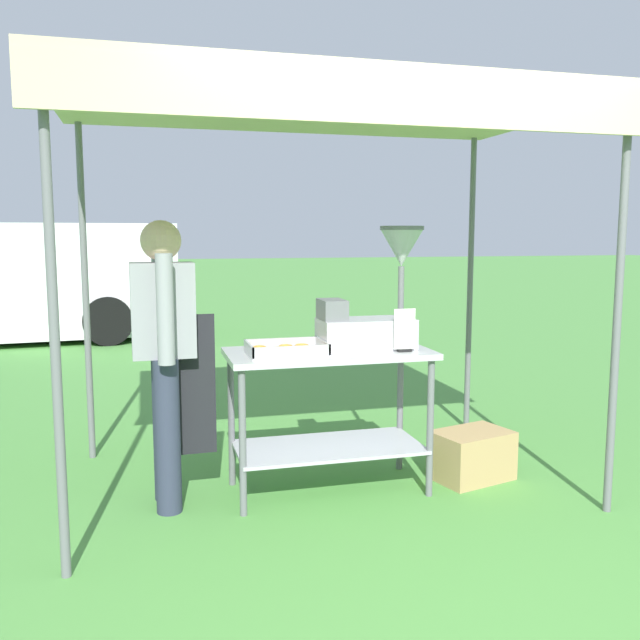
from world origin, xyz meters
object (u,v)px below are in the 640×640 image
stall_canopy (324,115)px  supply_crate (472,455)px  menu_sign (404,333)px  vendor (165,349)px  donut_tray (286,350)px  donut_fryer (375,304)px  donut_cart (329,389)px

stall_canopy → supply_crate: bearing=-9.0°
menu_sign → vendor: 1.36m
stall_canopy → donut_tray: 1.37m
stall_canopy → donut_fryer: size_ratio=4.18×
vendor → stall_canopy: bearing=5.0°
donut_fryer → menu_sign: donut_fryer is taller
donut_fryer → supply_crate: (0.64, -0.06, -0.97)m
donut_fryer → supply_crate: bearing=-5.2°
menu_sign → vendor: size_ratio=0.16×
stall_canopy → donut_cart: 1.59m
donut_cart → donut_fryer: 0.58m
donut_fryer → donut_cart: bearing=-178.0°
stall_canopy → menu_sign: bearing=-30.6°
donut_cart → donut_fryer: (0.29, 0.01, 0.50)m
stall_canopy → donut_fryer: 1.13m
donut_tray → vendor: size_ratio=0.27×
donut_tray → supply_crate: 1.40m
donut_cart → supply_crate: (0.92, -0.05, -0.47)m
donut_tray → vendor: bearing=173.7°
supply_crate → stall_canopy: bearing=171.0°
donut_cart → donut_fryer: donut_fryer is taller
vendor → supply_crate: (1.86, -0.06, -0.75)m
supply_crate → donut_tray: bearing=-179.5°
vendor → donut_fryer: bearing=-0.3°
stall_canopy → menu_sign: (0.42, -0.25, -1.25)m
stall_canopy → donut_cart: bearing=-90.0°
stall_canopy → supply_crate: stall_canopy is taller
vendor → supply_crate: vendor is taller
stall_canopy → donut_tray: bearing=-149.9°
menu_sign → vendor: vendor is taller
donut_cart → donut_fryer: bearing=2.0°
menu_sign → donut_fryer: bearing=129.2°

